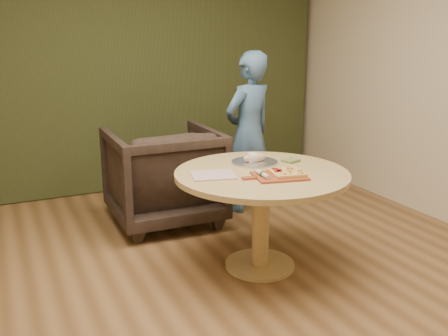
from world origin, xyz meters
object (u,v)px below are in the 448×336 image
at_px(pizza_paddle, 278,176).
at_px(cutlery_roll, 263,174).
at_px(armchair, 163,171).
at_px(flatbread_pizza, 287,173).
at_px(serving_tray, 255,162).
at_px(pedestal_table, 261,190).
at_px(person_standing, 249,133).
at_px(bread_roll, 254,158).

distance_m(pizza_paddle, cutlery_roll, 0.12).
distance_m(cutlery_roll, armchair, 1.42).
distance_m(flatbread_pizza, serving_tray, 0.42).
xyz_separation_m(cutlery_roll, armchair, (-0.27, 1.37, -0.29)).
height_order(pedestal_table, person_standing, person_standing).
distance_m(serving_tray, person_standing, 1.05).
xyz_separation_m(serving_tray, person_standing, (0.45, 0.95, 0.02)).
xyz_separation_m(cutlery_roll, bread_roll, (0.14, 0.39, 0.01)).
height_order(pedestal_table, flatbread_pizza, flatbread_pizza).
xyz_separation_m(flatbread_pizza, bread_roll, (-0.04, 0.42, 0.02)).
bearing_deg(bread_roll, person_standing, 64.26).
bearing_deg(pizza_paddle, cutlery_roll, -178.42).
relative_size(pedestal_table, cutlery_roll, 6.36).
bearing_deg(armchair, pizza_paddle, 106.15).
relative_size(cutlery_roll, bread_roll, 1.03).
bearing_deg(bread_roll, armchair, 112.78).
xyz_separation_m(pizza_paddle, serving_tray, (0.04, 0.41, -0.00)).
bearing_deg(serving_tray, pedestal_table, -106.25).
xyz_separation_m(serving_tray, bread_roll, (-0.01, 0.00, 0.04)).
height_order(pedestal_table, bread_roll, bread_roll).
bearing_deg(pedestal_table, serving_tray, 73.75).
bearing_deg(serving_tray, cutlery_roll, -110.89).
distance_m(pedestal_table, cutlery_roll, 0.24).
height_order(pizza_paddle, serving_tray, serving_tray).
bearing_deg(pedestal_table, pizza_paddle, -79.24).
distance_m(pedestal_table, flatbread_pizza, 0.27).
xyz_separation_m(pizza_paddle, person_standing, (0.48, 1.36, 0.02)).
relative_size(pizza_paddle, person_standing, 0.30).
distance_m(pizza_paddle, flatbread_pizza, 0.07).
bearing_deg(flatbread_pizza, pedestal_table, 118.00).
xyz_separation_m(flatbread_pizza, cutlery_roll, (-0.18, 0.03, 0.00)).
distance_m(pizza_paddle, bread_roll, 0.41).
bearing_deg(armchair, cutlery_roll, 101.88).
relative_size(pedestal_table, bread_roll, 6.55).
relative_size(flatbread_pizza, armchair, 0.26).
relative_size(pedestal_table, flatbread_pizza, 4.89).
xyz_separation_m(bread_roll, armchair, (-0.41, 0.98, -0.30)).
relative_size(flatbread_pizza, cutlery_roll, 1.30).
distance_m(flatbread_pizza, person_standing, 1.43).
bearing_deg(person_standing, cutlery_roll, 47.90).
xyz_separation_m(pizza_paddle, cutlery_roll, (-0.11, 0.02, 0.02)).
height_order(pizza_paddle, armchair, armchair).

